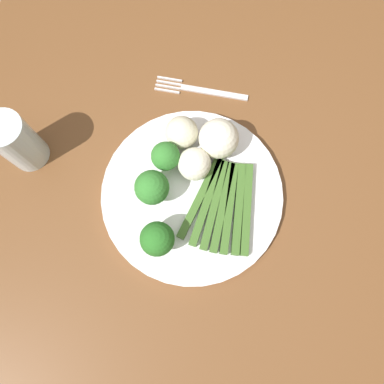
% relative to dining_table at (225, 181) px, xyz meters
% --- Properties ---
extents(ground_plane, '(6.00, 6.00, 0.02)m').
position_rel_dining_table_xyz_m(ground_plane, '(0.00, 0.00, -0.67)').
color(ground_plane, tan).
extents(dining_table, '(1.47, 0.92, 0.76)m').
position_rel_dining_table_xyz_m(dining_table, '(0.00, 0.00, 0.00)').
color(dining_table, brown).
rests_on(dining_table, ground_plane).
extents(plate, '(0.29, 0.29, 0.01)m').
position_rel_dining_table_xyz_m(plate, '(-0.06, 0.06, 0.11)').
color(plate, white).
rests_on(plate, dining_table).
extents(asparagus_bundle, '(0.16, 0.11, 0.01)m').
position_rel_dining_table_xyz_m(asparagus_bundle, '(-0.08, 0.01, 0.12)').
color(asparagus_bundle, '#3D6626').
rests_on(asparagus_bundle, plate).
extents(broccoli_near_center, '(0.05, 0.05, 0.06)m').
position_rel_dining_table_xyz_m(broccoli_near_center, '(-0.02, 0.10, 0.15)').
color(broccoli_near_center, '#609E3D').
rests_on(broccoli_near_center, plate).
extents(broccoli_left, '(0.05, 0.05, 0.06)m').
position_rel_dining_table_xyz_m(broccoli_left, '(-0.07, 0.12, 0.15)').
color(broccoli_left, '#609E3D').
rests_on(broccoli_left, plate).
extents(broccoli_front, '(0.05, 0.05, 0.06)m').
position_rel_dining_table_xyz_m(broccoli_front, '(-0.14, 0.10, 0.15)').
color(broccoli_front, '#568E33').
rests_on(broccoli_front, plate).
extents(cauliflower_near_fork, '(0.05, 0.05, 0.05)m').
position_rel_dining_table_xyz_m(cauliflower_near_fork, '(-0.02, 0.06, 0.14)').
color(cauliflower_near_fork, white).
rests_on(cauliflower_near_fork, plate).
extents(cauliflower_mid, '(0.05, 0.05, 0.05)m').
position_rel_dining_table_xyz_m(cauliflower_mid, '(0.03, 0.08, 0.14)').
color(cauliflower_mid, beige).
rests_on(cauliflower_mid, plate).
extents(cauliflower_outer_edge, '(0.06, 0.06, 0.06)m').
position_rel_dining_table_xyz_m(cauliflower_outer_edge, '(0.02, 0.02, 0.15)').
color(cauliflower_outer_edge, white).
rests_on(cauliflower_outer_edge, plate).
extents(fork, '(0.04, 0.17, 0.00)m').
position_rel_dining_table_xyz_m(fork, '(0.13, 0.06, 0.10)').
color(fork, silver).
rests_on(fork, dining_table).
extents(water_glass, '(0.06, 0.06, 0.10)m').
position_rel_dining_table_xyz_m(water_glass, '(-0.01, 0.34, 0.15)').
color(water_glass, silver).
rests_on(water_glass, dining_table).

